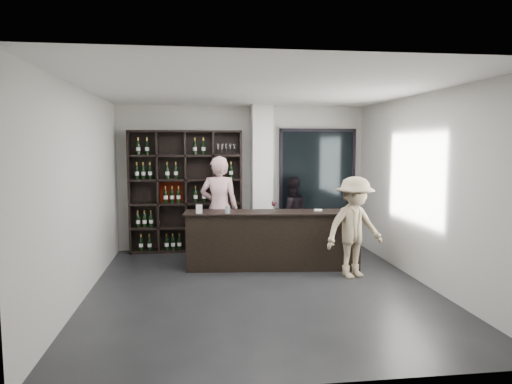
{
  "coord_description": "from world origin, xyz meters",
  "views": [
    {
      "loc": [
        -0.92,
        -6.51,
        2.13
      ],
      "look_at": [
        0.06,
        1.1,
        1.32
      ],
      "focal_mm": 32.0,
      "sensor_mm": 36.0,
      "label": 1
    }
  ],
  "objects": [
    {
      "name": "wine_glass",
      "position": [
        0.37,
        1.12,
        1.09
      ],
      "size": [
        0.12,
        0.12,
        0.21
      ],
      "primitive_type": null,
      "rotation": [
        0.0,
        0.0,
        -0.42
      ],
      "color": "white",
      "rests_on": "tasting_counter"
    },
    {
      "name": "customer",
      "position": [
        1.55,
        0.4,
        0.81
      ],
      "size": [
        1.18,
        0.9,
        1.62
      ],
      "primitive_type": "imported",
      "rotation": [
        0.0,
        0.0,
        0.31
      ],
      "color": "gray",
      "rests_on": "floor"
    },
    {
      "name": "structural_column",
      "position": [
        0.35,
        2.47,
        1.45
      ],
      "size": [
        0.4,
        0.4,
        2.9
      ],
      "primitive_type": "cube",
      "color": "silver",
      "rests_on": "floor"
    },
    {
      "name": "spit_cup",
      "position": [
        -0.43,
        0.99,
        1.04
      ],
      "size": [
        0.11,
        0.11,
        0.11
      ],
      "primitive_type": "cylinder",
      "rotation": [
        0.0,
        0.0,
        -0.33
      ],
      "color": "silver",
      "rests_on": "tasting_counter"
    },
    {
      "name": "napkin_stack",
      "position": [
        1.14,
        1.09,
        1.0
      ],
      "size": [
        0.16,
        0.16,
        0.02
      ],
      "primitive_type": "cube",
      "rotation": [
        0.0,
        0.0,
        -0.33
      ],
      "color": "white",
      "rests_on": "tasting_counter"
    },
    {
      "name": "wine_shelf",
      "position": [
        -1.15,
        2.57,
        1.2
      ],
      "size": [
        2.2,
        0.35,
        2.4
      ],
      "primitive_type": null,
      "color": "black",
      "rests_on": "floor"
    },
    {
      "name": "taster_black",
      "position": [
        0.95,
        2.4,
        0.74
      ],
      "size": [
        0.77,
        0.63,
        1.48
      ],
      "primitive_type": "imported",
      "rotation": [
        0.0,
        0.0,
        3.24
      ],
      "color": "black",
      "rests_on": "floor"
    },
    {
      "name": "glass_panel",
      "position": [
        1.55,
        2.69,
        1.4
      ],
      "size": [
        1.6,
        0.08,
        2.1
      ],
      "color": "black",
      "rests_on": "floor"
    },
    {
      "name": "tasting_counter",
      "position": [
        0.35,
        1.1,
        0.49
      ],
      "size": [
        3.0,
        0.63,
        0.99
      ],
      "rotation": [
        0.0,
        0.0,
        -0.1
      ],
      "color": "black",
      "rests_on": "floor"
    },
    {
      "name": "card_stand",
      "position": [
        -0.9,
        1.04,
        1.06
      ],
      "size": [
        0.1,
        0.07,
        0.14
      ],
      "primitive_type": "cube",
      "rotation": [
        0.0,
        0.0,
        -0.2
      ],
      "color": "white",
      "rests_on": "tasting_counter"
    },
    {
      "name": "taster_pink",
      "position": [
        -0.53,
        1.85,
        0.96
      ],
      "size": [
        0.76,
        0.56,
        1.92
      ],
      "primitive_type": "imported",
      "rotation": [
        0.0,
        0.0,
        2.99
      ],
      "color": "#CE9B9D",
      "rests_on": "floor"
    },
    {
      "name": "floor",
      "position": [
        0.0,
        0.0,
        -0.01
      ],
      "size": [
        5.0,
        5.5,
        0.01
      ],
      "primitive_type": "cube",
      "color": "black",
      "rests_on": "ground"
    }
  ]
}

